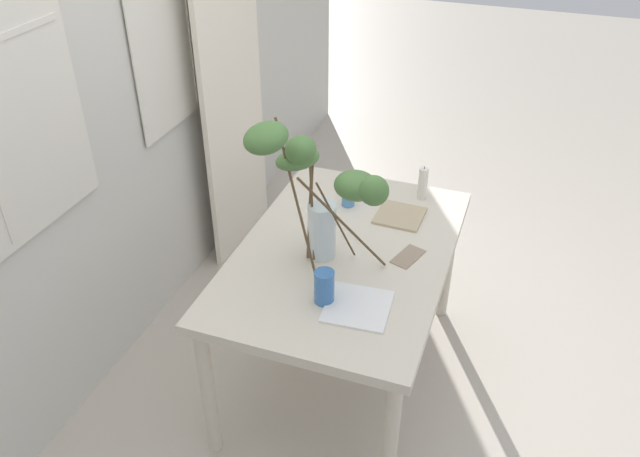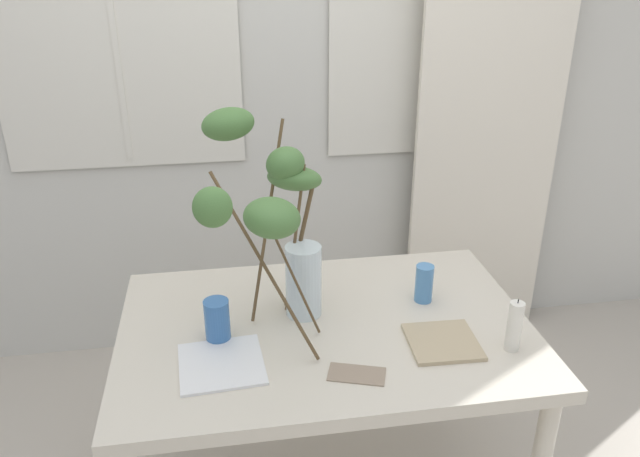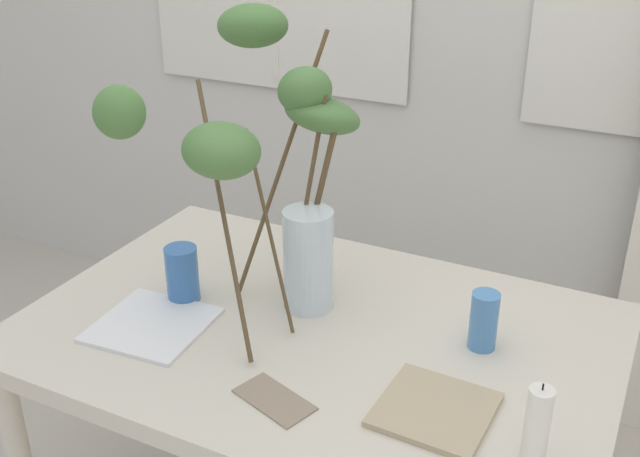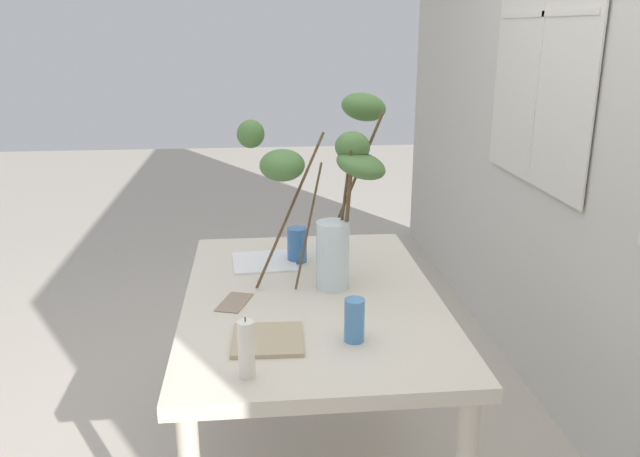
% 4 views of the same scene
% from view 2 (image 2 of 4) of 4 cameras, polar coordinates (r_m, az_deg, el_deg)
% --- Properties ---
extents(back_wall_with_windows, '(5.77, 0.14, 2.93)m').
position_cam_2_polar(back_wall_with_windows, '(2.82, -3.40, 17.13)').
color(back_wall_with_windows, beige).
rests_on(back_wall_with_windows, ground).
extents(curtain_sheer_side, '(0.68, 0.03, 2.54)m').
position_cam_2_polar(curtain_sheer_side, '(2.94, 15.52, 12.61)').
color(curtain_sheer_side, silver).
rests_on(curtain_sheer_side, ground).
extents(dining_table, '(1.30, 0.87, 0.73)m').
position_cam_2_polar(dining_table, '(2.07, 0.52, -10.50)').
color(dining_table, beige).
rests_on(dining_table, ground).
extents(vase_with_branches, '(0.43, 0.61, 0.68)m').
position_cam_2_polar(vase_with_branches, '(1.90, -4.07, 1.79)').
color(vase_with_branches, silver).
rests_on(vase_with_branches, dining_table).
extents(drinking_glass_blue_left, '(0.08, 0.08, 0.14)m').
position_cam_2_polar(drinking_glass_blue_left, '(1.95, -9.30, -8.25)').
color(drinking_glass_blue_left, '#386BAD').
rests_on(drinking_glass_blue_left, dining_table).
extents(drinking_glass_blue_right, '(0.06, 0.06, 0.13)m').
position_cam_2_polar(drinking_glass_blue_right, '(2.15, 9.41, -4.93)').
color(drinking_glass_blue_right, '#4C84BC').
rests_on(drinking_glass_blue_right, dining_table).
extents(plate_square_left, '(0.26, 0.26, 0.01)m').
position_cam_2_polar(plate_square_left, '(1.87, -8.92, -12.03)').
color(plate_square_left, white).
rests_on(plate_square_left, dining_table).
extents(plate_square_right, '(0.22, 0.22, 0.01)m').
position_cam_2_polar(plate_square_right, '(1.97, 11.05, -10.04)').
color(plate_square_right, tan).
rests_on(plate_square_right, dining_table).
extents(napkin_folded, '(0.18, 0.13, 0.00)m').
position_cam_2_polar(napkin_folded, '(1.82, 3.34, -13.04)').
color(napkin_folded, gray).
rests_on(napkin_folded, dining_table).
extents(pillar_candle, '(0.04, 0.04, 0.17)m').
position_cam_2_polar(pillar_candle, '(1.96, 17.20, -8.46)').
color(pillar_candle, silver).
rests_on(pillar_candle, dining_table).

